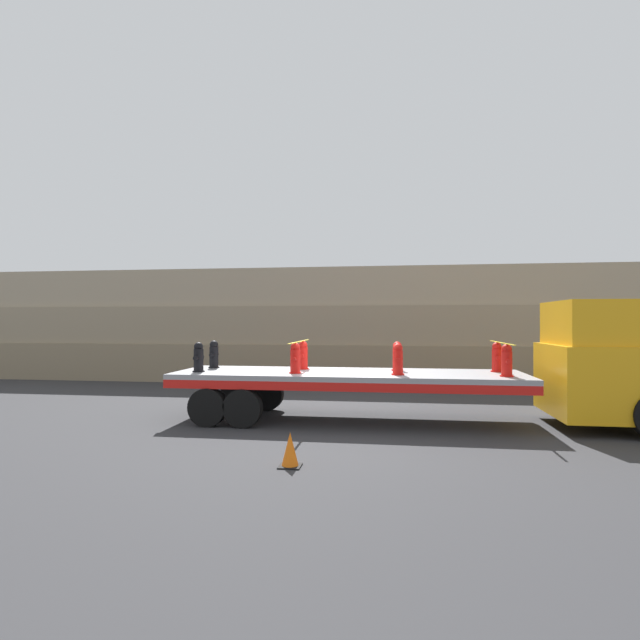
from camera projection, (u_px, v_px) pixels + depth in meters
The scene contains 15 objects.
ground_plane at pixel (348, 421), 12.35m from camera, with size 120.00×120.00×0.00m, color #2D2D30.
rock_cliff at pixel (366, 325), 20.70m from camera, with size 60.00×3.30×4.62m.
truck_cab at pixel (611, 366), 11.47m from camera, with size 2.66×2.69×2.94m.
flatbed_trailer at pixel (319, 382), 12.45m from camera, with size 8.52×2.54×1.21m.
fire_hydrant_black_near_0 at pixel (199, 358), 12.35m from camera, with size 0.30×0.47×0.74m.
fire_hydrant_black_far_0 at pixel (214, 355), 13.41m from camera, with size 0.30×0.47×0.74m.
fire_hydrant_red_near_1 at pixel (295, 359), 12.00m from camera, with size 0.30×0.47×0.74m.
fire_hydrant_red_far_1 at pixel (303, 356), 13.06m from camera, with size 0.30×0.47×0.74m.
fire_hydrant_red_near_2 at pixel (398, 360), 11.65m from camera, with size 0.30×0.47×0.74m.
fire_hydrant_red_far_2 at pixel (397, 357), 12.71m from camera, with size 0.30×0.47×0.74m.
fire_hydrant_red_near_3 at pixel (507, 361), 11.29m from camera, with size 0.30×0.47×0.74m.
fire_hydrant_red_far_3 at pixel (497, 358), 12.35m from camera, with size 0.30×0.47×0.74m.
cargo_strap_rear at pixel (299, 342), 12.53m from camera, with size 0.05×2.64×0.01m.
cargo_strap_middle at pixel (502, 343), 11.83m from camera, with size 0.05×2.64×0.01m.
traffic_cone at pixel (290, 450), 8.44m from camera, with size 0.37×0.37×0.59m.
Camera 1 is at (1.10, -12.33, 2.46)m, focal length 28.00 mm.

